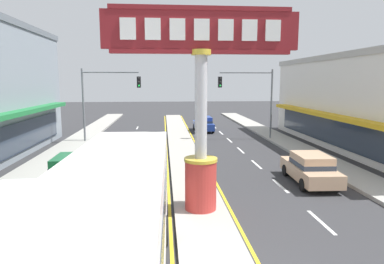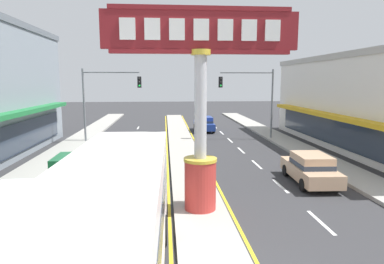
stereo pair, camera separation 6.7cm
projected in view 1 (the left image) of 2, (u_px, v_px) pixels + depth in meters
median_strip at (183, 150)px, 25.21m from camera, size 2.10×52.00×0.14m
sidewalk_left at (52, 158)px, 22.50m from camera, size 2.33×60.00×0.18m
sidewalk_right at (309, 154)px, 23.97m from camera, size 2.33×60.00×0.18m
lane_markings at (184, 155)px, 23.88m from camera, size 8.84×52.00×0.01m
district_sign at (201, 108)px, 12.93m from camera, size 7.32×1.30×7.75m
storefront_right at (384, 102)px, 25.75m from camera, size 9.43×23.17×7.21m
traffic_light_left_side at (104, 92)px, 28.10m from camera, size 4.86×0.46×6.20m
traffic_light_right_side at (252, 92)px, 29.45m from camera, size 4.86×0.46×6.20m
suv_near_right_lane at (11, 223)px, 10.12m from camera, size 2.05×4.64×1.90m
sedan_far_right_lane at (203, 124)px, 35.20m from camera, size 1.88×4.32×1.53m
sedan_near_left_lane at (310, 168)px, 17.26m from camera, size 1.98×4.37×1.53m
bus_mid_left_lane at (108, 230)px, 7.60m from camera, size 2.77×11.25×3.26m
sedan_far_left_oncoming at (71, 171)px, 16.64m from camera, size 1.90×4.33×1.53m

